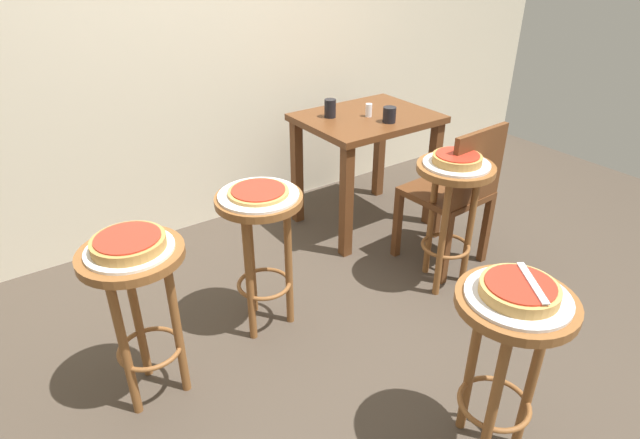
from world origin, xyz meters
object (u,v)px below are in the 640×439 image
(pizza_leftside, at_px, (128,243))
(stool_rear, at_px, (261,232))
(pizza_server_knife, at_px, (532,282))
(condiment_shaker, at_px, (369,110))
(cup_far_edge, at_px, (330,108))
(serving_plate_middle, at_px, (456,164))
(wooden_chair, at_px, (456,191))
(serving_plate_rear, at_px, (259,195))
(stool_leftside, at_px, (138,291))
(stool_foreground, at_px, (508,342))
(serving_plate_foreground, at_px, (518,297))
(stool_middle, at_px, (452,198))
(pizza_rear, at_px, (258,192))
(dining_table, at_px, (366,137))
(pizza_foreground, at_px, (519,290))
(pizza_middle, at_px, (457,159))
(serving_plate_leftside, at_px, (130,249))
(cup_near_edge, at_px, (389,115))

(pizza_leftside, relative_size, stool_rear, 0.38)
(stool_rear, xyz_separation_m, pizza_server_knife, (0.35, -1.14, 0.24))
(condiment_shaker, bearing_deg, cup_far_edge, 147.83)
(serving_plate_middle, height_order, pizza_leftside, pizza_leftside)
(stool_rear, bearing_deg, pizza_leftside, -168.29)
(serving_plate_middle, relative_size, wooden_chair, 0.39)
(serving_plate_rear, height_order, condiment_shaker, condiment_shaker)
(stool_rear, bearing_deg, stool_leftside, -168.29)
(stool_foreground, distance_m, stool_rear, 1.16)
(stool_foreground, height_order, serving_plate_foreground, serving_plate_foreground)
(serving_plate_middle, bearing_deg, stool_leftside, 175.23)
(stool_rear, bearing_deg, stool_middle, -14.76)
(pizza_rear, xyz_separation_m, dining_table, (1.06, 0.54, -0.13))
(stool_middle, height_order, stool_rear, same)
(stool_middle, bearing_deg, cup_far_edge, 97.91)
(cup_far_edge, bearing_deg, stool_leftside, -152.19)
(serving_plate_middle, xyz_separation_m, stool_rear, (-0.98, 0.26, -0.19))
(pizza_foreground, height_order, stool_leftside, pizza_foreground)
(stool_foreground, height_order, dining_table, dining_table)
(pizza_foreground, relative_size, serving_plate_middle, 0.75)
(stool_foreground, relative_size, wooden_chair, 0.83)
(stool_leftside, height_order, wooden_chair, wooden_chair)
(wooden_chair, bearing_deg, pizza_middle, -144.67)
(stool_rear, bearing_deg, dining_table, 27.15)
(serving_plate_rear, bearing_deg, wooden_chair, -6.72)
(stool_rear, height_order, cup_far_edge, cup_far_edge)
(stool_leftside, relative_size, stool_rear, 1.00)
(serving_plate_rear, height_order, pizza_rear, pizza_rear)
(serving_plate_leftside, distance_m, pizza_rear, 0.62)
(wooden_chair, bearing_deg, serving_plate_foreground, -130.28)
(pizza_middle, height_order, condiment_shaker, condiment_shaker)
(pizza_rear, bearing_deg, pizza_leftside, -168.29)
(dining_table, height_order, pizza_server_knife, pizza_server_knife)
(serving_plate_rear, bearing_deg, cup_near_edge, 18.79)
(cup_near_edge, bearing_deg, stool_foreground, -117.21)
(stool_middle, relative_size, serving_plate_rear, 1.97)
(serving_plate_leftside, bearing_deg, cup_near_edge, 16.31)
(stool_foreground, relative_size, stool_rear, 1.00)
(pizza_foreground, height_order, cup_far_edge, cup_far_edge)
(serving_plate_foreground, distance_m, pizza_middle, 1.08)
(stool_middle, xyz_separation_m, pizza_leftside, (-1.58, 0.13, 0.22))
(stool_foreground, relative_size, cup_near_edge, 7.81)
(serving_plate_foreground, xyz_separation_m, serving_plate_leftside, (-0.92, 0.99, 0.00))
(stool_middle, xyz_separation_m, stool_leftside, (-1.58, 0.13, 0.00))
(pizza_middle, bearing_deg, serving_plate_middle, 0.00)
(pizza_server_knife, bearing_deg, serving_plate_foreground, 90.03)
(pizza_middle, distance_m, dining_table, 0.82)
(stool_middle, height_order, pizza_leftside, pizza_leftside)
(pizza_rear, bearing_deg, cup_far_edge, 37.05)
(stool_foreground, xyz_separation_m, cup_near_edge, (0.76, 1.48, 0.26))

